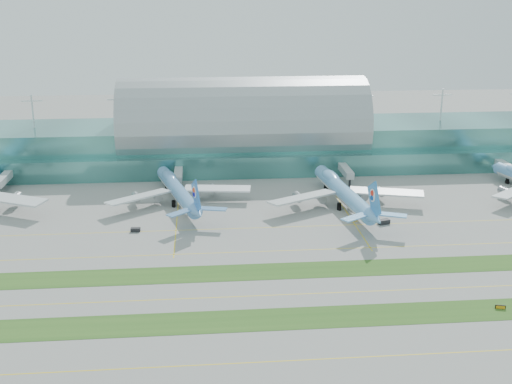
{
  "coord_description": "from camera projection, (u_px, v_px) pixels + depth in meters",
  "views": [
    {
      "loc": [
        -20.59,
        -179.42,
        85.09
      ],
      "look_at": [
        0.0,
        55.0,
        9.0
      ],
      "focal_mm": 45.0,
      "sensor_mm": 36.0,
      "label": 1
    }
  ],
  "objects": [
    {
      "name": "ground",
      "position": [
        272.0,
        274.0,
        197.96
      ],
      "size": [
        700.0,
        700.0,
        0.0
      ],
      "primitive_type": "plane",
      "color": "gray",
      "rests_on": "ground"
    },
    {
      "name": "terminal",
      "position": [
        243.0,
        136.0,
        315.66
      ],
      "size": [
        340.0,
        69.1,
        36.0
      ],
      "color": "#3D7A75",
      "rests_on": "ground"
    },
    {
      "name": "gse_c",
      "position": [
        136.0,
        230.0,
        232.04
      ],
      "size": [
        3.48,
        2.03,
        1.36
      ],
      "primitive_type": "cube",
      "rotation": [
        0.0,
        0.0,
        -0.05
      ],
      "color": "black",
      "rests_on": "ground"
    },
    {
      "name": "taxiline_c",
      "position": [
        266.0,
        251.0,
        215.02
      ],
      "size": [
        420.0,
        0.35,
        0.01
      ],
      "primitive_type": "cube",
      "color": "yellow",
      "rests_on": "ground"
    },
    {
      "name": "gse_d",
      "position": [
        193.0,
        212.0,
        249.73
      ],
      "size": [
        3.76,
        2.01,
        1.47
      ],
      "primitive_type": "cube",
      "rotation": [
        0.0,
        0.0,
        -0.1
      ],
      "color": "black",
      "rests_on": "ground"
    },
    {
      "name": "grass_strip_far",
      "position": [
        271.0,
        271.0,
        199.84
      ],
      "size": [
        420.0,
        12.0,
        0.08
      ],
      "primitive_type": "cube",
      "color": "#2D591E",
      "rests_on": "ground"
    },
    {
      "name": "taxiline_d",
      "position": [
        260.0,
        228.0,
        235.87
      ],
      "size": [
        420.0,
        0.35,
        0.01
      ],
      "primitive_type": "cube",
      "color": "yellow",
      "rests_on": "ground"
    },
    {
      "name": "taxiline_b",
      "position": [
        277.0,
        295.0,
        184.69
      ],
      "size": [
        420.0,
        0.35,
        0.01
      ],
      "primitive_type": "cube",
      "color": "yellow",
      "rests_on": "ground"
    },
    {
      "name": "taxiline_a",
      "position": [
        294.0,
        360.0,
        152.46
      ],
      "size": [
        420.0,
        0.35,
        0.01
      ],
      "primitive_type": "cube",
      "color": "yellow",
      "rests_on": "ground"
    },
    {
      "name": "gse_e",
      "position": [
        352.0,
        219.0,
        242.5
      ],
      "size": [
        3.59,
        1.91,
        1.6
      ],
      "primitive_type": "cube",
      "rotation": [
        0.0,
        0.0,
        0.06
      ],
      "color": "#D09E0C",
      "rests_on": "ground"
    },
    {
      "name": "grass_strip_near",
      "position": [
        283.0,
        319.0,
        171.41
      ],
      "size": [
        420.0,
        12.0,
        0.08
      ],
      "primitive_type": "cube",
      "color": "#2D591E",
      "rests_on": "ground"
    },
    {
      "name": "airliner_c",
      "position": [
        343.0,
        191.0,
        257.13
      ],
      "size": [
        64.66,
        73.83,
        20.32
      ],
      "rotation": [
        0.0,
        0.0,
        0.11
      ],
      "color": "#62A1D9",
      "rests_on": "ground"
    },
    {
      "name": "taxiway_sign_east",
      "position": [
        500.0,
        307.0,
        176.46
      ],
      "size": [
        2.81,
        1.03,
        1.2
      ],
      "rotation": [
        0.0,
        0.0,
        -0.26
      ],
      "color": "black",
      "rests_on": "ground"
    },
    {
      "name": "airliner_b",
      "position": [
        178.0,
        190.0,
        260.69
      ],
      "size": [
        58.31,
        67.38,
        18.84
      ],
      "rotation": [
        0.0,
        0.0,
        0.26
      ],
      "color": "#5D94CE",
      "rests_on": "ground"
    },
    {
      "name": "gse_f",
      "position": [
        384.0,
        222.0,
        239.38
      ],
      "size": [
        4.76,
        3.4,
        1.75
      ],
      "primitive_type": "cube",
      "rotation": [
        0.0,
        0.0,
        0.3
      ],
      "color": "black",
      "rests_on": "ground"
    }
  ]
}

